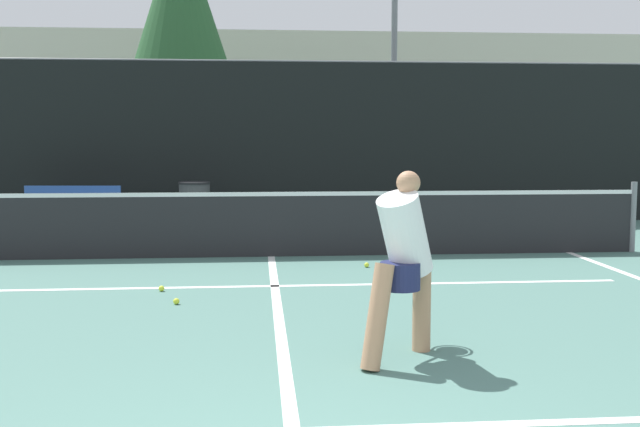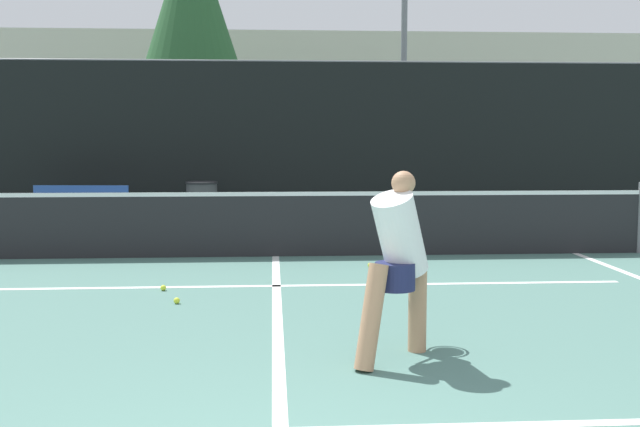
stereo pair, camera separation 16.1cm
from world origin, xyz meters
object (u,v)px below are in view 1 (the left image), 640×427
player_practicing (403,258)px  parked_car (94,184)px  trash_bin (195,206)px  courtside_bench (71,207)px

player_practicing → parked_car: bearing=66.1°
player_practicing → trash_bin: size_ratio=1.63×
courtside_bench → parked_car: 5.19m
parked_car → courtside_bench: bearing=-82.5°
courtside_bench → trash_bin: bearing=10.4°
player_practicing → trash_bin: 8.66m
trash_bin → parked_car: (-2.89, 4.95, 0.13)m
parked_car → trash_bin: bearing=-59.7°
courtside_bench → trash_bin: trash_bin is taller
courtside_bench → parked_car: size_ratio=0.44×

